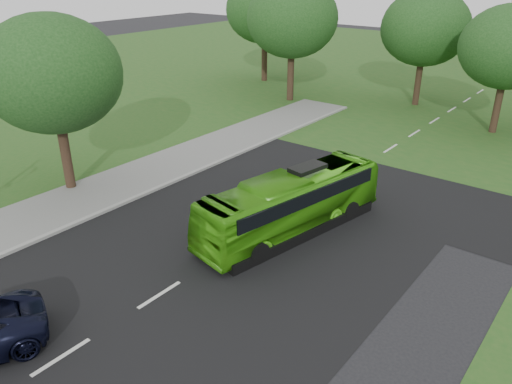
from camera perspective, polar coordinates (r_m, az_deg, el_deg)
ground at (r=19.96m, az=-6.67°, el=-8.93°), size 160.00×160.00×0.00m
street_surfaces at (r=38.11m, az=17.53°, el=6.82°), size 120.00×120.00×0.15m
tree_park_a at (r=43.71m, az=4.16°, el=19.17°), size 7.57×7.57×10.06m
tree_park_b at (r=44.20m, az=18.78°, el=17.32°), size 7.07×7.07×9.27m
tree_park_c at (r=38.46m, az=27.00°, el=14.53°), size 6.55×6.55×8.70m
tree_park_f at (r=51.56m, az=1.00°, el=20.10°), size 7.56×7.56×10.09m
tree_side_near at (r=26.71m, az=-22.27°, el=12.35°), size 6.76×6.76×8.99m
bus at (r=22.10m, az=4.06°, el=-1.29°), size 4.04×9.87×2.68m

